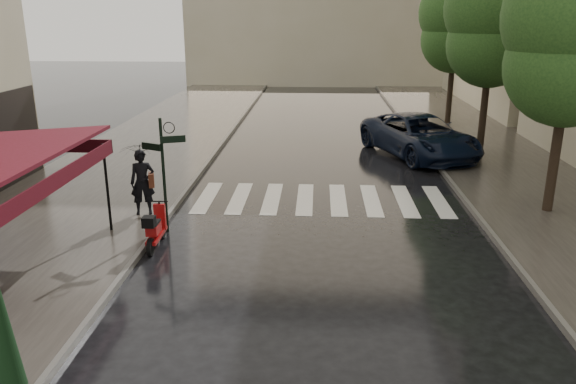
{
  "coord_description": "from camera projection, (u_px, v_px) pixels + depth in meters",
  "views": [
    {
      "loc": [
        2.82,
        -10.96,
        5.6
      ],
      "look_at": [
        2.11,
        2.3,
        1.4
      ],
      "focal_mm": 35.0,
      "sensor_mm": 36.0,
      "label": 1
    }
  ],
  "objects": [
    {
      "name": "signpost",
      "position": [
        163.0,
        166.0,
        14.64
      ],
      "size": [
        1.17,
        0.29,
        3.1
      ],
      "color": "black",
      "rests_on": "ground"
    },
    {
      "name": "tree_mid",
      "position": [
        494.0,
        15.0,
        21.52
      ],
      "size": [
        3.8,
        3.8,
        8.34
      ],
      "color": "black",
      "rests_on": "sidewalk_far"
    },
    {
      "name": "sidewalk_near",
      "position": [
        146.0,
        151.0,
        23.91
      ],
      "size": [
        6.0,
        60.0,
        0.12
      ],
      "primitive_type": "cube",
      "color": "#38332D",
      "rests_on": "ground"
    },
    {
      "name": "curb_far",
      "position": [
        429.0,
        154.0,
        23.29
      ],
      "size": [
        0.12,
        60.0,
        0.16
      ],
      "primitive_type": "cube",
      "color": "#595651",
      "rests_on": "ground"
    },
    {
      "name": "ground",
      "position": [
        186.0,
        283.0,
        12.27
      ],
      "size": [
        120.0,
        120.0,
        0.0
      ],
      "primitive_type": "plane",
      "color": "black",
      "rests_on": "ground"
    },
    {
      "name": "sidewalk_far",
      "position": [
        497.0,
        155.0,
        23.15
      ],
      "size": [
        5.5,
        60.0,
        0.12
      ],
      "primitive_type": "cube",
      "color": "#38332D",
      "rests_on": "ground"
    },
    {
      "name": "tree_far",
      "position": [
        456.0,
        18.0,
        28.22
      ],
      "size": [
        3.8,
        3.8,
        8.16
      ],
      "color": "black",
      "rests_on": "sidewalk_far"
    },
    {
      "name": "pedestrian_with_umbrella",
      "position": [
        141.0,
        156.0,
        15.7
      ],
      "size": [
        1.37,
        1.39,
        2.57
      ],
      "rotation": [
        0.0,
        0.0,
        0.27
      ],
      "color": "black",
      "rests_on": "sidewalk_near"
    },
    {
      "name": "scooter",
      "position": [
        155.0,
        229.0,
        14.02
      ],
      "size": [
        0.42,
        1.58,
        1.04
      ],
      "rotation": [
        0.0,
        0.0,
        0.02
      ],
      "color": "black",
      "rests_on": "ground"
    },
    {
      "name": "parked_car",
      "position": [
        419.0,
        136.0,
        23.06
      ],
      "size": [
        4.87,
        6.73,
        1.7
      ],
      "primitive_type": "imported",
      "rotation": [
        0.0,
        0.0,
        0.37
      ],
      "color": "black",
      "rests_on": "ground"
    },
    {
      "name": "tree_near",
      "position": [
        574.0,
        26.0,
        14.93
      ],
      "size": [
        3.8,
        3.8,
        7.99
      ],
      "color": "black",
      "rests_on": "sidewalk_far"
    },
    {
      "name": "crosswalk",
      "position": [
        322.0,
        199.0,
        17.83
      ],
      "size": [
        7.85,
        3.2,
        0.01
      ],
      "color": "silver",
      "rests_on": "ground"
    },
    {
      "name": "curb_near",
      "position": [
        217.0,
        151.0,
        23.75
      ],
      "size": [
        0.12,
        60.0,
        0.16
      ],
      "primitive_type": "cube",
      "color": "#595651",
      "rests_on": "ground"
    }
  ]
}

